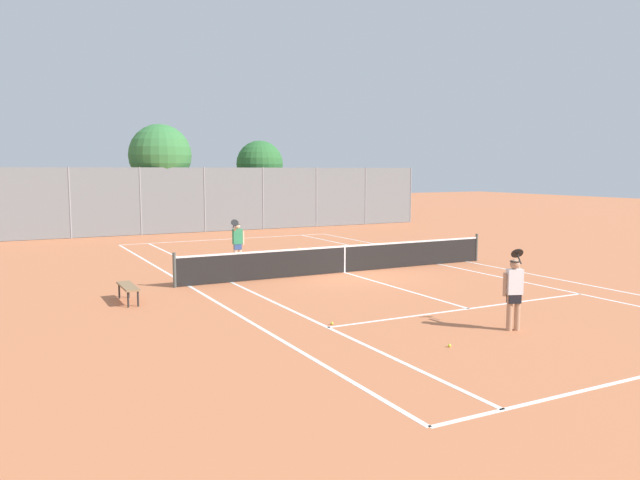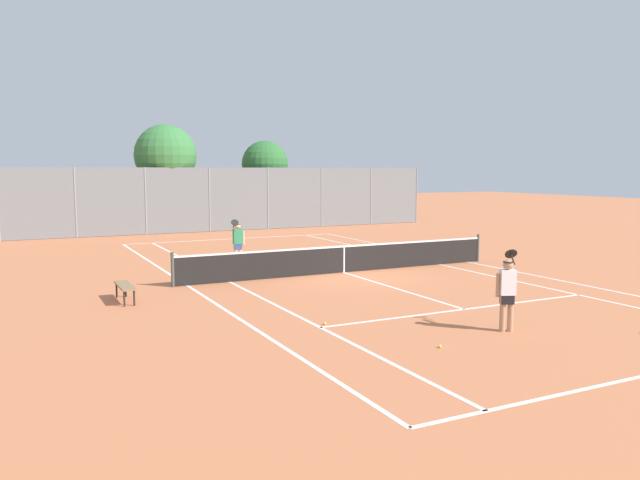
{
  "view_description": "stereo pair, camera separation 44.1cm",
  "coord_description": "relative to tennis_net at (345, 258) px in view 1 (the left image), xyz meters",
  "views": [
    {
      "loc": [
        -10.71,
        -18.55,
        3.56
      ],
      "look_at": [
        -0.18,
        1.5,
        1.0
      ],
      "focal_mm": 35.0,
      "sensor_mm": 36.0,
      "label": 1
    },
    {
      "loc": [
        -10.32,
        -18.75,
        3.56
      ],
      "look_at": [
        -0.18,
        1.5,
        1.0
      ],
      "focal_mm": 35.0,
      "sensor_mm": 36.0,
      "label": 2
    }
  ],
  "objects": [
    {
      "name": "ground_plane",
      "position": [
        0.0,
        0.0,
        -0.51
      ],
      "size": [
        120.0,
        120.0,
        0.0
      ],
      "primitive_type": "plane",
      "color": "#C67047"
    },
    {
      "name": "court_line_markings",
      "position": [
        0.0,
        0.0,
        -0.51
      ],
      "size": [
        11.1,
        23.9,
        0.01
      ],
      "color": "white",
      "rests_on": "ground"
    },
    {
      "name": "tennis_net",
      "position": [
        0.0,
        0.0,
        0.0
      ],
      "size": [
        12.0,
        0.1,
        1.07
      ],
      "color": "#474C47",
      "rests_on": "ground"
    },
    {
      "name": "player_near_side",
      "position": [
        -0.59,
        -8.52,
        0.42
      ],
      "size": [
        0.85,
        0.68,
        1.77
      ],
      "color": "tan",
      "rests_on": "ground"
    },
    {
      "name": "player_far_left",
      "position": [
        -2.76,
        3.15,
        0.42
      ],
      "size": [
        0.68,
        0.73,
        1.77
      ],
      "color": "beige",
      "rests_on": "ground"
    },
    {
      "name": "loose_tennis_ball_0",
      "position": [
        -1.85,
        3.06,
        -0.48
      ],
      "size": [
        0.07,
        0.07,
        0.07
      ],
      "primitive_type": "sphere",
      "color": "#D1DB33",
      "rests_on": "ground"
    },
    {
      "name": "loose_tennis_ball_2",
      "position": [
        1.45,
        6.62,
        -0.48
      ],
      "size": [
        0.07,
        0.07,
        0.07
      ],
      "primitive_type": "sphere",
      "color": "#D1DB33",
      "rests_on": "ground"
    },
    {
      "name": "loose_tennis_ball_3",
      "position": [
        4.9,
        7.02,
        -0.48
      ],
      "size": [
        0.07,
        0.07,
        0.07
      ],
      "primitive_type": "sphere",
      "color": "#D1DB33",
      "rests_on": "ground"
    },
    {
      "name": "loose_tennis_ball_4",
      "position": [
        -3.92,
        -6.22,
        -0.48
      ],
      "size": [
        0.07,
        0.07,
        0.07
      ],
      "primitive_type": "sphere",
      "color": "#D1DB33",
      "rests_on": "ground"
    },
    {
      "name": "loose_tennis_ball_5",
      "position": [
        -2.7,
        -8.93,
        -0.48
      ],
      "size": [
        0.07,
        0.07,
        0.07
      ],
      "primitive_type": "sphere",
      "color": "#D1DB33",
      "rests_on": "ground"
    },
    {
      "name": "courtside_bench",
      "position": [
        -7.61,
        -1.52,
        -0.1
      ],
      "size": [
        0.36,
        1.5,
        0.47
      ],
      "color": "olive",
      "rests_on": "ground"
    },
    {
      "name": "back_fence",
      "position": [
        0.0,
        16.01,
        1.34
      ],
      "size": [
        28.84,
        0.08,
        3.7
      ],
      "color": "gray",
      "rests_on": "ground"
    },
    {
      "name": "tree_behind_left",
      "position": [
        -2.0,
        17.55,
        3.74
      ],
      "size": [
        3.55,
        3.55,
        6.15
      ],
      "color": "brown",
      "rests_on": "ground"
    },
    {
      "name": "tree_behind_right",
      "position": [
        4.08,
        17.93,
        3.3
      ],
      "size": [
        2.91,
        2.91,
        5.36
      ],
      "color": "brown",
      "rests_on": "ground"
    }
  ]
}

